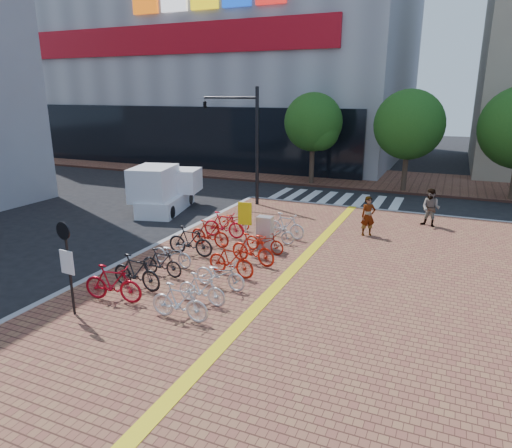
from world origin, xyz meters
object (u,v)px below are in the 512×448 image
at_px(utility_box, 265,233).
at_px(notice_sign, 67,257).
at_px(bike_6, 224,225).
at_px(box_truck, 165,190).
at_px(bike_7, 234,220).
at_px(bike_2, 162,263).
at_px(bike_5, 210,234).
at_px(bike_3, 172,253).
at_px(bike_15, 286,226).
at_px(pedestrian_b, 431,208).
at_px(bike_12, 253,249).
at_px(bike_1, 136,272).
at_px(traffic_light_pole, 233,124).
at_px(pedestrian_a, 368,216).
at_px(bike_13, 265,241).
at_px(bike_14, 275,233).
at_px(bike_10, 220,274).
at_px(bike_11, 231,260).
at_px(yellow_sign, 245,218).
at_px(bike_0, 113,283).
at_px(bike_9, 202,289).
at_px(bike_8, 179,302).

bearing_deg(utility_box, notice_sign, -110.76).
bearing_deg(bike_6, box_truck, 54.20).
relative_size(bike_7, box_truck, 0.36).
xyz_separation_m(bike_2, bike_5, (-0.01, 3.32, 0.06)).
bearing_deg(bike_3, bike_15, -21.86).
height_order(bike_3, pedestrian_b, pedestrian_b).
xyz_separation_m(bike_5, pedestrian_b, (7.87, 6.49, 0.35)).
bearing_deg(bike_12, bike_7, 46.21).
relative_size(bike_2, bike_3, 0.91).
xyz_separation_m(bike_1, bike_5, (0.10, 4.50, -0.03)).
bearing_deg(bike_3, notice_sign, -178.48).
xyz_separation_m(bike_3, traffic_light_pole, (-2.35, 9.69, 3.85)).
height_order(bike_5, pedestrian_a, pedestrian_a).
xyz_separation_m(bike_1, bike_13, (2.38, 4.72, -0.11)).
height_order(bike_6, traffic_light_pole, traffic_light_pole).
relative_size(bike_14, utility_box, 1.24).
xyz_separation_m(bike_10, bike_11, (-0.14, 1.04, 0.07)).
bearing_deg(bike_11, bike_13, 4.82).
relative_size(bike_3, yellow_sign, 0.86).
distance_m(bike_7, pedestrian_a, 5.87).
bearing_deg(pedestrian_a, bike_5, -174.42).
bearing_deg(bike_1, bike_14, -18.15).
distance_m(utility_box, notice_sign, 7.83).
bearing_deg(box_truck, notice_sign, -67.83).
distance_m(bike_3, bike_15, 5.30).
bearing_deg(pedestrian_b, box_truck, -150.30).
bearing_deg(yellow_sign, box_truck, 145.63).
xyz_separation_m(bike_7, yellow_sign, (1.80, -2.66, 0.95)).
distance_m(bike_0, bike_2, 2.20).
xyz_separation_m(bike_15, notice_sign, (-3.04, -8.87, 1.16)).
bearing_deg(bike_15, pedestrian_b, -41.71).
relative_size(bike_11, bike_13, 1.06).
bearing_deg(bike_9, bike_3, 49.46).
xyz_separation_m(bike_9, notice_sign, (-2.95, -2.00, 1.22)).
bearing_deg(bike_15, yellow_sign, 172.15).
height_order(bike_5, bike_12, bike_12).
height_order(bike_1, bike_3, bike_1).
relative_size(bike_1, bike_11, 1.03).
height_order(bike_14, yellow_sign, yellow_sign).
height_order(bike_6, utility_box, utility_box).
height_order(yellow_sign, traffic_light_pole, traffic_light_pole).
bearing_deg(bike_0, bike_14, -27.50).
xyz_separation_m(bike_12, utility_box, (-0.24, 1.72, 0.10)).
height_order(bike_0, box_truck, box_truck).
bearing_deg(bike_13, bike_2, 157.64).
distance_m(bike_13, bike_14, 1.15).
height_order(bike_15, yellow_sign, yellow_sign).
xyz_separation_m(bike_8, bike_13, (0.03, 5.92, -0.07)).
bearing_deg(bike_8, traffic_light_pole, 18.54).
relative_size(pedestrian_a, utility_box, 1.31).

